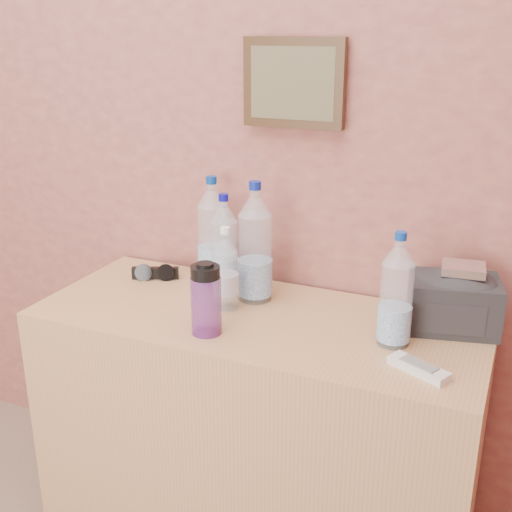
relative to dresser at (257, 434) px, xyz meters
The scene contains 12 objects.
picture_frame 1.04m from the dresser, 90.00° to the left, with size 0.30×0.03×0.25m, color #382311, non-canonical shape.
dresser is the anchor object (origin of this frame).
pet_large_a 0.62m from the dresser, 141.91° to the left, with size 0.09×0.09×0.34m.
pet_large_b 0.56m from the dresser, 116.65° to the left, with size 0.10×0.10×0.36m.
pet_large_c 0.57m from the dresser, 141.20° to the left, with size 0.08×0.08×0.30m.
pet_large_d 0.65m from the dresser, ahead, with size 0.08×0.08×0.30m.
pet_small 0.51m from the dresser, behind, with size 0.07×0.07×0.24m.
nalgene_bottle 0.52m from the dresser, 117.60° to the right, with size 0.08×0.08×0.20m.
sunglasses 0.60m from the dresser, 163.05° to the left, with size 0.15×0.06×0.04m, color black, non-canonical shape.
ac_remote 0.64m from the dresser, 15.92° to the right, with size 0.15×0.05×0.02m, color silver.
toiletry_bag 0.71m from the dresser, 15.53° to the left, with size 0.23×0.17×0.16m, color black, non-canonical shape.
foil_packet 0.78m from the dresser, 15.80° to the left, with size 0.11×0.09×0.02m, color silver.
Camera 1 is at (1.04, 0.22, 1.55)m, focal length 45.00 mm.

